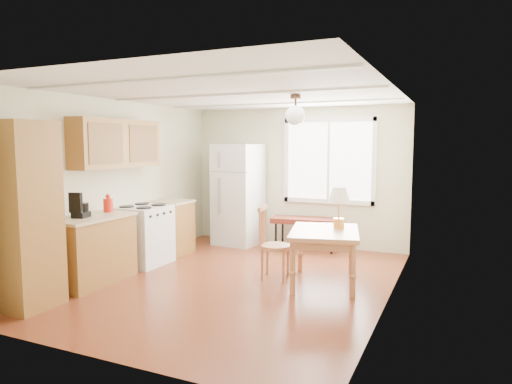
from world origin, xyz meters
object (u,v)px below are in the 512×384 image
Objects in this scene: dining_table at (324,238)px; chair at (269,237)px; bench at (306,221)px; refrigerator at (238,194)px.

chair reaches higher than dining_table.
bench is 0.95× the size of dining_table.
refrigerator is 1.39× the size of dining_table.
bench is at bearing 8.20° from refrigerator.
refrigerator is at bearing 175.11° from bench.
bench is 2.01m from dining_table.
dining_table is at bearing -34.53° from refrigerator.
dining_table is (2.13, -1.75, -0.30)m from refrigerator.
refrigerator is 2.28m from chair.
chair is at bearing 169.86° from dining_table.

